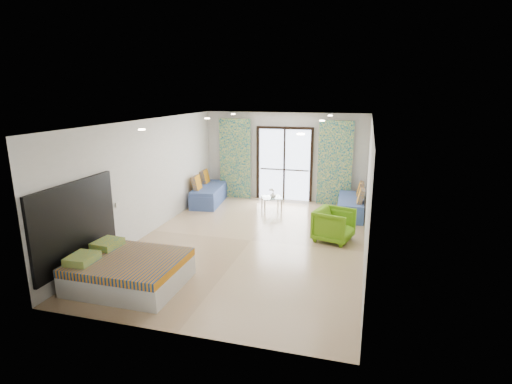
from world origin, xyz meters
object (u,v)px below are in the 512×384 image
(bed, at_px, (128,271))
(daybed_right, at_px, (351,206))
(armchair, at_px, (334,223))
(daybed_left, at_px, (209,193))
(coffee_table, at_px, (272,198))

(bed, bearing_deg, daybed_right, 55.47)
(bed, distance_m, armchair, 4.55)
(daybed_left, height_order, coffee_table, daybed_left)
(bed, height_order, daybed_right, daybed_right)
(daybed_right, height_order, coffee_table, daybed_right)
(daybed_left, relative_size, armchair, 2.41)
(daybed_right, bearing_deg, bed, -126.46)
(coffee_table, bearing_deg, armchair, -46.45)
(daybed_right, relative_size, coffee_table, 2.43)
(bed, xyz_separation_m, daybed_left, (-0.64, 5.36, 0.02))
(daybed_left, distance_m, coffee_table, 2.01)
(bed, bearing_deg, daybed_left, 96.83)
(daybed_left, xyz_separation_m, armchair, (3.93, -2.21, 0.12))
(bed, xyz_separation_m, armchair, (3.29, 3.15, 0.14))
(daybed_right, bearing_deg, armchair, -100.18)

